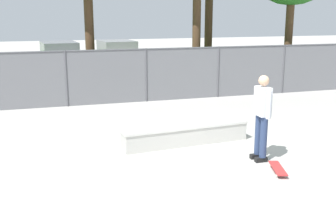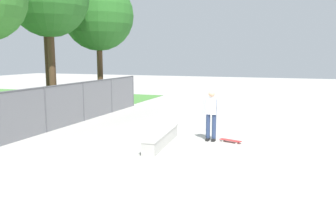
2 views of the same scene
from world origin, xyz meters
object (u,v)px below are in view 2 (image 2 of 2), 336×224
Objects in this scene: skateboarder at (211,113)px; tree_far at (98,16)px; skateboard at (231,140)px; concrete_ledge at (161,138)px.

skateboarder is 0.25× the size of tree_far.
skateboard is at bearing -122.91° from tree_far.
skateboard is 0.11× the size of tree_far.
concrete_ledge is 10.40m from tree_far.
skateboard is (0.00, -0.72, -0.94)m from skateboarder.
skateboarder reaches higher than concrete_ledge.
concrete_ledge is 2.49m from skateboard.
tree_far reaches higher than concrete_ledge.
skateboarder is (1.15, -1.48, 0.77)m from concrete_ledge.
skateboard is (1.15, -2.20, -0.17)m from concrete_ledge.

